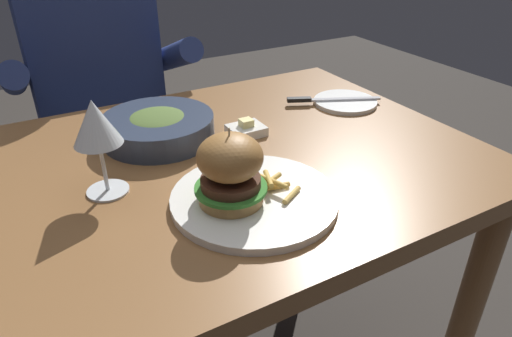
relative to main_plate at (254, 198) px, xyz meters
The scene contains 10 objects.
dining_table 0.21m from the main_plate, 95.35° to the left, with size 1.10×0.77×0.74m.
main_plate is the anchor object (origin of this frame).
burger_sandwich 0.08m from the main_plate, behind, with size 0.12×0.12×0.13m.
fries_pile 0.03m from the main_plate, ahead, with size 0.08×0.10×0.02m.
wine_glass 0.28m from the main_plate, 143.50° to the left, with size 0.08×0.08×0.17m.
bread_plate 0.50m from the main_plate, 33.35° to the left, with size 0.16×0.16×0.01m, color white.
table_knife 0.47m from the main_plate, 38.67° to the left, with size 0.22×0.11×0.01m.
butter_dish 0.26m from the main_plate, 64.64° to the left, with size 0.08×0.06×0.04m.
soup_bowl 0.32m from the main_plate, 100.88° to the left, with size 0.24×0.24×0.06m.
diner_person 0.86m from the main_plate, 95.52° to the left, with size 0.51×0.36×1.18m.
Camera 1 is at (-0.30, -0.73, 1.17)m, focal length 32.00 mm.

